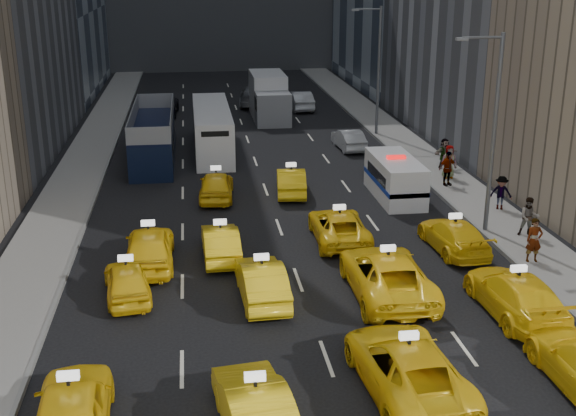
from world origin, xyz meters
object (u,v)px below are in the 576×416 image
Objects in this scene: double_decker at (153,135)px; pedestrian_0 at (534,240)px; city_bus at (212,129)px; box_truck at (269,97)px; nypd_van at (395,179)px.

pedestrian_0 is at bearing -54.00° from double_decker.
city_bus is at bearing 123.26° from pedestrian_0.
city_bus is 1.44× the size of box_truck.
box_truck is 4.14× the size of pedestrian_0.
pedestrian_0 is (15.99, -19.28, -0.50)m from double_decker.
pedestrian_0 is (7.41, -30.82, -0.64)m from box_truck.
double_decker is 14.39m from box_truck.
nypd_van is at bearing -77.29° from box_truck.
pedestrian_0 is at bearing -65.27° from nypd_van.
double_decker is at bearing 132.68° from pedestrian_0.
double_decker is at bearing -154.62° from city_bus.
box_truck reaches higher than nypd_van.
city_bus is 10.93m from box_truck.
double_decker is at bearing -125.25° from box_truck.
city_bus is at bearing 21.65° from double_decker.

